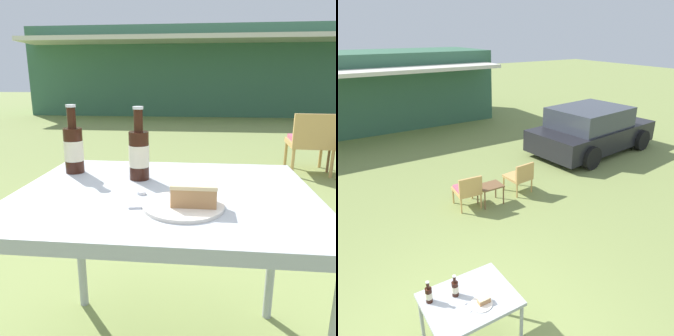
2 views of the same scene
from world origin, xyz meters
TOP-DOWN VIEW (x-y plane):
  - parked_car at (6.10, 4.15)m, footprint 4.09×2.42m
  - wicker_chair_cushioned at (1.42, 2.98)m, footprint 0.52×0.56m
  - wicker_chair_plain at (2.70, 2.96)m, footprint 0.54×0.58m
  - garden_side_table at (1.89, 2.86)m, footprint 0.49×0.37m
  - patio_table at (0.00, 0.00)m, footprint 0.98×0.77m
  - cake_on_plate at (0.08, -0.14)m, footprint 0.24×0.24m
  - cola_bottle_near at (-0.11, 0.12)m, footprint 0.07×0.07m
  - cola_bottle_far at (-0.38, 0.18)m, footprint 0.07×0.07m
  - fork at (-0.00, -0.16)m, footprint 0.17×0.04m
  - loose_bottle_cap at (-0.07, -0.05)m, footprint 0.03×0.03m

SIDE VIEW (x-z plane):
  - garden_side_table at x=1.89m, z-range 0.15..0.58m
  - wicker_chair_plain at x=2.70m, z-range 0.04..0.78m
  - wicker_chair_cushioned at x=1.42m, z-range 0.04..0.78m
  - parked_car at x=6.10m, z-range -0.03..1.32m
  - patio_table at x=0.00m, z-range 0.30..1.04m
  - fork at x=0.00m, z-range 0.74..0.74m
  - loose_bottle_cap at x=-0.07m, z-range 0.74..0.75m
  - cake_on_plate at x=0.08m, z-range 0.73..0.80m
  - cola_bottle_near at x=-0.11m, z-range 0.70..0.97m
  - cola_bottle_far at x=-0.38m, z-range 0.70..0.97m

